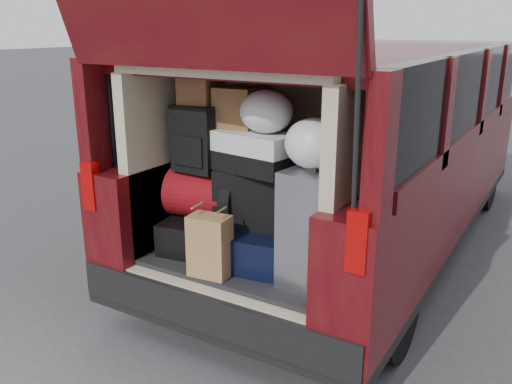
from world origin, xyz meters
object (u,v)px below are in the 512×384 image
(black_hardshell, at_px, (200,232))
(backpack, at_px, (197,138))
(black_soft_case, at_px, (258,197))
(twotone_duffel, at_px, (253,151))
(kraft_bag, at_px, (210,246))
(silver_roller, at_px, (318,226))
(red_duffel, at_px, (207,194))
(navy_hardshell, at_px, (260,246))

(black_hardshell, xyz_separation_m, backpack, (0.01, -0.02, 0.63))
(black_soft_case, height_order, twotone_duffel, twotone_duffel)
(kraft_bag, distance_m, black_soft_case, 0.44)
(black_hardshell, distance_m, silver_roller, 0.90)
(silver_roller, height_order, backpack, backpack)
(silver_roller, xyz_separation_m, red_duffel, (-0.82, 0.08, 0.03))
(black_soft_case, bearing_deg, black_hardshell, 179.82)
(black_hardshell, height_order, navy_hardshell, navy_hardshell)
(silver_roller, bearing_deg, red_duffel, -178.85)
(backpack, height_order, twotone_duffel, backpack)
(red_duffel, bearing_deg, black_hardshell, -169.57)
(red_duffel, bearing_deg, navy_hardshell, -11.71)
(backpack, xyz_separation_m, twotone_duffel, (0.38, 0.04, -0.05))
(black_soft_case, relative_size, twotone_duffel, 0.92)
(red_duffel, relative_size, black_soft_case, 1.00)
(navy_hardshell, height_order, red_duffel, red_duffel)
(silver_roller, bearing_deg, twotone_duffel, 177.21)
(kraft_bag, xyz_separation_m, backpack, (-0.29, 0.29, 0.55))
(twotone_duffel, bearing_deg, red_duffel, -171.32)
(black_hardshell, bearing_deg, red_duffel, 10.27)
(black_soft_case, bearing_deg, twotone_duffel, -122.80)
(black_hardshell, bearing_deg, kraft_bag, -54.22)
(backpack, relative_size, twotone_duffel, 0.79)
(black_soft_case, distance_m, backpack, 0.53)
(black_hardshell, bearing_deg, black_soft_case, -0.57)
(black_hardshell, distance_m, red_duffel, 0.27)
(red_duffel, bearing_deg, silver_roller, -13.40)
(twotone_duffel, bearing_deg, backpack, -165.52)
(silver_roller, distance_m, black_soft_case, 0.47)
(navy_hardshell, height_order, kraft_bag, kraft_bag)
(navy_hardshell, distance_m, kraft_bag, 0.35)
(navy_hardshell, bearing_deg, red_duffel, 168.39)
(black_hardshell, distance_m, navy_hardshell, 0.46)
(backpack, bearing_deg, kraft_bag, -44.29)
(navy_hardshell, height_order, twotone_duffel, twotone_duffel)
(navy_hardshell, distance_m, backpack, 0.77)
(navy_hardshell, height_order, backpack, backpack)
(black_hardshell, bearing_deg, backpack, -68.17)
(red_duffel, distance_m, twotone_duffel, 0.47)
(kraft_bag, relative_size, black_soft_case, 0.75)
(twotone_duffel, bearing_deg, black_hardshell, -168.90)
(kraft_bag, distance_m, red_duffel, 0.46)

